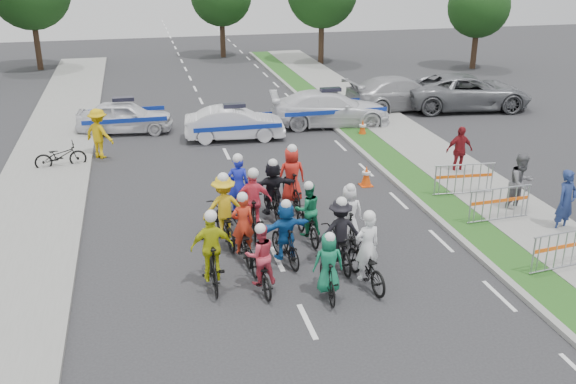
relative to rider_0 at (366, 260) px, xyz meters
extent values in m
plane|color=#28282B|center=(-1.76, -1.24, -0.64)|extent=(90.00, 90.00, 0.00)
cube|color=gray|center=(3.34, 3.76, -0.58)|extent=(0.20, 60.00, 0.12)
cube|color=#284F19|center=(4.04, 3.76, -0.59)|extent=(1.20, 60.00, 0.11)
cube|color=gray|center=(5.84, 3.76, -0.58)|extent=(2.40, 60.00, 0.13)
cube|color=gray|center=(-8.26, 3.76, -0.58)|extent=(3.00, 60.00, 0.13)
imported|color=black|center=(0.00, 0.01, -0.14)|extent=(0.90, 1.98, 1.01)
imported|color=white|center=(0.00, -0.04, 0.37)|extent=(0.66, 0.47, 1.67)
sphere|color=white|center=(0.00, -0.09, 1.16)|extent=(0.29, 0.29, 0.29)
imported|color=black|center=(-1.03, -0.30, -0.17)|extent=(0.56, 1.61, 0.95)
imported|color=#167952|center=(-1.03, -0.35, 0.25)|extent=(0.73, 0.50, 1.43)
sphere|color=white|center=(-1.03, -0.40, 0.90)|extent=(0.25, 0.25, 0.25)
imported|color=black|center=(-2.47, 0.38, -0.20)|extent=(0.72, 1.73, 0.89)
imported|color=#D53B4F|center=(-2.47, 0.33, 0.28)|extent=(0.76, 0.62, 1.48)
sphere|color=white|center=(-2.47, 0.28, 0.95)|extent=(0.26, 0.26, 0.26)
imported|color=black|center=(-3.53, 0.80, -0.08)|extent=(0.56, 1.90, 1.14)
imported|color=#C8D116|center=(-3.53, 0.75, 0.39)|extent=(1.00, 0.43, 1.70)
sphere|color=white|center=(-3.53, 0.70, 1.20)|extent=(0.30, 0.30, 0.30)
imported|color=black|center=(-0.31, 1.09, -0.16)|extent=(0.65, 1.86, 0.97)
imported|color=black|center=(-0.31, 1.04, 0.35)|extent=(1.05, 0.61, 1.62)
sphere|color=white|center=(-0.31, 0.99, 1.11)|extent=(0.28, 0.28, 0.28)
imported|color=black|center=(-1.59, 1.55, -0.14)|extent=(0.79, 1.74, 1.01)
imported|color=#175AAF|center=(-1.59, 1.50, 0.29)|extent=(1.46, 0.71, 1.51)
sphere|color=white|center=(-1.59, 1.45, 0.99)|extent=(0.26, 0.26, 0.26)
imported|color=black|center=(-2.59, 2.03, -0.16)|extent=(0.71, 1.85, 0.96)
imported|color=red|center=(-2.59, 1.98, 0.34)|extent=(0.60, 0.41, 1.60)
sphere|color=white|center=(-2.59, 1.93, 1.08)|extent=(0.28, 0.28, 0.28)
imported|color=black|center=(0.30, 2.21, -0.14)|extent=(0.61, 1.72, 1.01)
imported|color=white|center=(0.30, 2.16, 0.30)|extent=(0.78, 0.54, 1.52)
sphere|color=white|center=(0.30, 2.11, 1.00)|extent=(0.26, 0.26, 0.26)
imported|color=black|center=(-0.71, 2.70, -0.19)|extent=(0.74, 1.76, 0.90)
imported|color=#167B4C|center=(-0.71, 2.65, 0.29)|extent=(0.77, 0.63, 1.50)
sphere|color=white|center=(-0.71, 2.60, 0.98)|extent=(0.26, 0.26, 0.26)
imported|color=black|center=(-2.07, 3.33, -0.07)|extent=(0.78, 1.97, 1.15)
imported|color=#FC4662|center=(-2.07, 3.28, 0.40)|extent=(1.06, 0.55, 1.73)
sphere|color=white|center=(-2.07, 3.23, 1.22)|extent=(0.30, 0.30, 0.30)
imported|color=black|center=(-2.92, 3.07, -0.12)|extent=(0.89, 2.06, 1.05)
imported|color=yellow|center=(-2.92, 3.02, 0.41)|extent=(1.19, 0.76, 1.75)
sphere|color=white|center=(-2.92, 2.97, 1.25)|extent=(0.30, 0.30, 0.30)
imported|color=black|center=(-1.31, 4.40, -0.11)|extent=(0.65, 1.81, 1.07)
imported|color=black|center=(-1.31, 4.35, 0.34)|extent=(1.52, 0.60, 1.60)
sphere|color=white|center=(-1.31, 4.30, 1.08)|extent=(0.28, 0.28, 0.28)
imported|color=black|center=(-2.28, 4.65, -0.12)|extent=(0.97, 2.06, 1.04)
imported|color=#1C28D6|center=(-2.28, 4.60, 0.40)|extent=(0.68, 0.50, 1.73)
sphere|color=white|center=(-2.28, 4.55, 1.22)|extent=(0.30, 0.30, 0.30)
imported|color=black|center=(-0.55, 5.16, -0.07)|extent=(0.63, 1.94, 1.15)
imported|color=red|center=(-0.55, 5.11, 0.40)|extent=(0.87, 0.59, 1.73)
sphere|color=white|center=(-0.55, 5.06, 1.22)|extent=(0.30, 0.30, 0.30)
imported|color=white|center=(-5.50, 14.76, 0.04)|extent=(4.18, 2.13, 1.36)
imported|color=white|center=(-1.12, 12.64, 0.03)|extent=(4.18, 1.81, 1.34)
imported|color=white|center=(3.31, 13.78, 0.12)|extent=(5.52, 2.86, 1.53)
imported|color=#A3A3A8|center=(7.46, 15.76, 0.15)|extent=(5.68, 2.81, 1.59)
imported|color=slate|center=(10.63, 15.12, 0.21)|extent=(6.43, 3.59, 1.70)
imported|color=navy|center=(6.42, 1.53, 0.27)|extent=(0.77, 0.61, 1.83)
imported|color=#5D5D62|center=(5.99, 3.08, 0.28)|extent=(1.05, 0.91, 1.85)
imported|color=maroon|center=(5.83, 6.64, 0.21)|extent=(1.02, 0.46, 1.71)
imported|color=gold|center=(-6.43, 11.44, 0.30)|extent=(1.38, 1.32, 1.89)
cube|color=#F24C0C|center=(2.30, 6.27, -0.63)|extent=(0.40, 0.40, 0.03)
cone|color=#F24C0C|center=(2.30, 6.27, -0.29)|extent=(0.36, 0.36, 0.70)
cylinder|color=silver|center=(2.30, 6.27, -0.19)|extent=(0.29, 0.29, 0.08)
cube|color=#F24C0C|center=(4.16, 11.85, -0.63)|extent=(0.40, 0.40, 0.03)
cone|color=#F24C0C|center=(4.16, 11.85, -0.29)|extent=(0.36, 0.36, 0.70)
cylinder|color=silver|center=(4.16, 11.85, -0.19)|extent=(0.29, 0.29, 0.08)
imported|color=black|center=(-7.79, 10.49, -0.17)|extent=(1.87, 0.92, 0.94)
cylinder|color=#382619|center=(7.24, 28.76, 0.98)|extent=(0.36, 0.36, 3.25)
cylinder|color=#382619|center=(16.24, 24.76, 0.73)|extent=(0.36, 0.36, 2.75)
sphere|color=black|center=(16.24, 24.76, 3.21)|extent=(3.85, 3.85, 3.85)
cylinder|color=#382619|center=(-10.76, 30.76, 1.11)|extent=(0.36, 0.36, 3.50)
cylinder|color=#382619|center=(1.24, 32.76, 0.86)|extent=(0.36, 0.36, 3.00)
camera|label=1|loc=(-4.92, -12.67, 7.02)|focal=40.00mm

